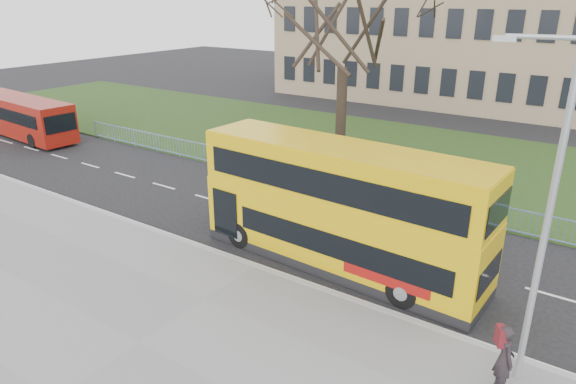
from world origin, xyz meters
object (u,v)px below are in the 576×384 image
at_px(red_bus, 22,116).
at_px(pedestrian, 504,359).
at_px(yellow_bus, 340,204).
at_px(street_lamp, 544,211).

xyz_separation_m(red_bus, pedestrian, (32.87, -7.01, -0.39)).
bearing_deg(yellow_bus, pedestrian, -25.33).
bearing_deg(street_lamp, red_bus, 160.44).
xyz_separation_m(pedestrian, street_lamp, (0.16, 0.69, 3.60)).
bearing_deg(pedestrian, red_bus, 45.80).
bearing_deg(red_bus, pedestrian, -8.01).
relative_size(red_bus, street_lamp, 1.24).
relative_size(yellow_bus, red_bus, 1.03).
bearing_deg(pedestrian, street_lamp, -45.22).
bearing_deg(yellow_bus, red_bus, 175.03).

